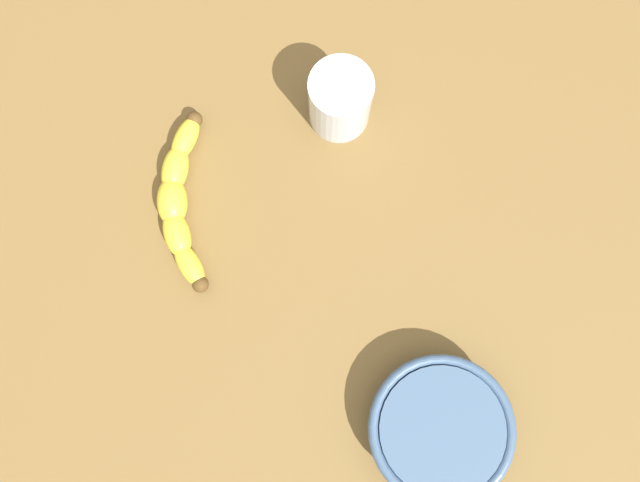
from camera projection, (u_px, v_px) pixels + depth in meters
wooden_tabletop at (291, 301)px, 74.65cm from camera, size 120.00×120.00×3.00cm
banana at (178, 202)px, 73.38cm from camera, size 11.73×20.36×3.61cm
smoothie_glass at (338, 102)px, 73.09cm from camera, size 7.58×7.58×8.78cm
ceramic_bowl at (438, 429)px, 67.84cm from camera, size 16.14×16.14×4.86cm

